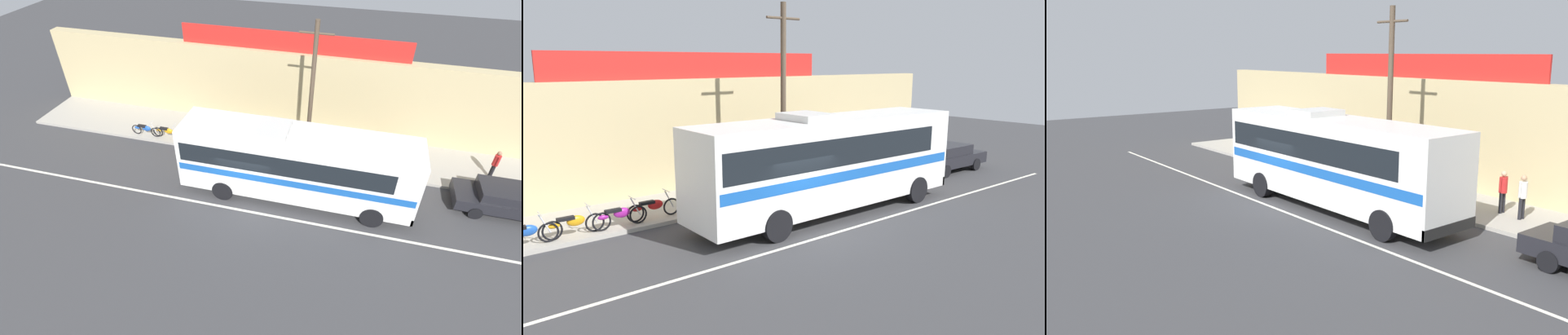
{
  "view_description": "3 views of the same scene",
  "coord_description": "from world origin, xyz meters",
  "views": [
    {
      "loc": [
        4.43,
        -13.45,
        12.88
      ],
      "look_at": [
        0.68,
        0.49,
        1.74
      ],
      "focal_mm": 26.62,
      "sensor_mm": 36.0,
      "label": 1
    },
    {
      "loc": [
        -10.1,
        -11.81,
        5.54
      ],
      "look_at": [
        0.34,
        1.17,
        1.95
      ],
      "focal_mm": 34.19,
      "sensor_mm": 36.0,
      "label": 2
    },
    {
      "loc": [
        17.93,
        -12.56,
        5.98
      ],
      "look_at": [
        0.44,
        1.04,
        1.34
      ],
      "focal_mm": 38.04,
      "sensor_mm": 36.0,
      "label": 3
    }
  ],
  "objects": [
    {
      "name": "pedestrian_far_right",
      "position": [
        6.81,
        5.21,
        1.06
      ],
      "size": [
        0.3,
        0.48,
        1.59
      ],
      "color": "black",
      "rests_on": "sidewalk_slab"
    },
    {
      "name": "motorcycle_red",
      "position": [
        -4.53,
        3.79,
        0.57
      ],
      "size": [
        1.85,
        0.56,
        0.94
      ],
      "color": "black",
      "rests_on": "sidewalk_slab"
    },
    {
      "name": "ground_plane",
      "position": [
        0.0,
        0.0,
        0.0
      ],
      "size": [
        70.0,
        70.0,
        0.0
      ],
      "primitive_type": "plane",
      "color": "#3A3A3D"
    },
    {
      "name": "intercity_bus",
      "position": [
        2.19,
        0.95,
        2.06
      ],
      "size": [
        11.05,
        2.61,
        3.78
      ],
      "color": "white",
      "rests_on": "ground_plane"
    },
    {
      "name": "sidewalk_slab",
      "position": [
        0.0,
        5.2,
        0.07
      ],
      "size": [
        30.0,
        3.6,
        0.14
      ],
      "primitive_type": "cube",
      "color": "#A8A399",
      "rests_on": "ground_plane"
    },
    {
      "name": "road_center_stripe",
      "position": [
        0.0,
        -0.8,
        0.0
      ],
      "size": [
        30.0,
        0.14,
        0.01
      ],
      "primitive_type": "cube",
      "color": "silver",
      "rests_on": "ground_plane"
    },
    {
      "name": "motorcycle_orange",
      "position": [
        -7.38,
        3.8,
        0.57
      ],
      "size": [
        1.87,
        0.56,
        0.94
      ],
      "color": "black",
      "rests_on": "sidewalk_slab"
    },
    {
      "name": "utility_pole",
      "position": [
        2.37,
        3.75,
        4.08
      ],
      "size": [
        1.6,
        0.22,
        7.61
      ],
      "color": "brown",
      "rests_on": "sidewalk_slab"
    },
    {
      "name": "motorcycle_black",
      "position": [
        -3.27,
        3.98,
        0.57
      ],
      "size": [
        1.95,
        0.56,
        0.94
      ],
      "color": "black",
      "rests_on": "sidewalk_slab"
    },
    {
      "name": "storefront_facade",
      "position": [
        0.0,
        7.35,
        2.4
      ],
      "size": [
        30.0,
        0.7,
        4.8
      ],
      "primitive_type": "cube",
      "color": "tan",
      "rests_on": "ground_plane"
    },
    {
      "name": "motorcycle_purple",
      "position": [
        -5.98,
        3.88,
        0.57
      ],
      "size": [
        1.91,
        0.56,
        0.94
      ],
      "color": "black",
      "rests_on": "sidewalk_slab"
    },
    {
      "name": "storefront_billboard",
      "position": [
        0.59,
        7.35,
        5.35
      ],
      "size": [
        12.95,
        0.12,
        1.1
      ],
      "primitive_type": "cube",
      "color": "red",
      "rests_on": "storefront_facade"
    },
    {
      "name": "pedestrian_far_left",
      "position": [
        7.69,
        5.06,
        1.07
      ],
      "size": [
        0.3,
        0.48,
        1.61
      ],
      "color": "black",
      "rests_on": "sidewalk_slab"
    }
  ]
}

